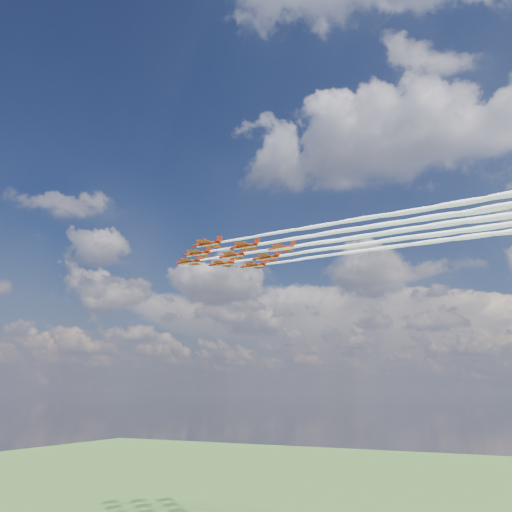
# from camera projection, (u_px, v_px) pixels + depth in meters

# --- Properties ---
(jet_lead) EXTENTS (106.94, 9.58, 2.78)m
(jet_lead) POSITION_uv_depth(u_px,v_px,m) (324.00, 242.00, 150.21)
(jet_lead) COLOR #A72109
(jet_row2_port) EXTENTS (106.94, 9.58, 2.78)m
(jet_row2_port) POSITION_uv_depth(u_px,v_px,m) (344.00, 231.00, 139.83)
(jet_row2_port) COLOR #A72109
(jet_row2_starb) EXTENTS (106.94, 9.58, 2.78)m
(jet_row2_starb) POSITION_uv_depth(u_px,v_px,m) (360.00, 244.00, 152.58)
(jet_row2_starb) COLOR #A72109
(jet_row3_port) EXTENTS (106.94, 9.58, 2.78)m
(jet_row3_port) POSITION_uv_depth(u_px,v_px,m) (368.00, 218.00, 129.44)
(jet_row3_port) COLOR #A72109
(jet_row3_centre) EXTENTS (106.94, 9.58, 2.78)m
(jet_row3_centre) POSITION_uv_depth(u_px,v_px,m) (383.00, 234.00, 142.20)
(jet_row3_centre) COLOR #A72109
(jet_row3_starb) EXTENTS (106.94, 9.58, 2.78)m
(jet_row3_starb) POSITION_uv_depth(u_px,v_px,m) (395.00, 247.00, 154.95)
(jet_row3_starb) COLOR #A72109
(jet_row4_port) EXTENTS (106.94, 9.58, 2.78)m
(jet_row4_port) POSITION_uv_depth(u_px,v_px,m) (409.00, 221.00, 131.81)
(jet_row4_port) COLOR #A72109
(jet_row4_starb) EXTENTS (106.94, 9.58, 2.78)m
(jet_row4_starb) POSITION_uv_depth(u_px,v_px,m) (420.00, 236.00, 144.57)
(jet_row4_starb) COLOR #A72109
(jet_tail) EXTENTS (106.94, 9.58, 2.78)m
(jet_tail) POSITION_uv_depth(u_px,v_px,m) (448.00, 224.00, 134.18)
(jet_tail) COLOR #A72109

